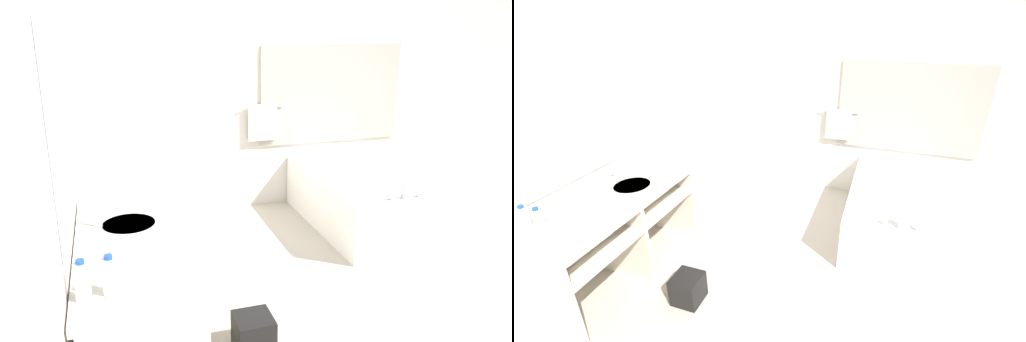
% 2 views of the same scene
% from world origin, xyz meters
% --- Properties ---
extents(ground_plane, '(16.00, 16.00, 0.00)m').
position_xyz_m(ground_plane, '(0.00, 0.00, 0.00)').
color(ground_plane, beige).
rests_on(ground_plane, ground).
extents(wall_back_with_blinds, '(7.40, 0.13, 2.70)m').
position_xyz_m(wall_back_with_blinds, '(0.02, 2.23, 1.35)').
color(wall_back_with_blinds, white).
rests_on(wall_back_with_blinds, ground_plane).
extents(wall_left_with_mirror, '(0.08, 7.40, 2.70)m').
position_xyz_m(wall_left_with_mirror, '(-2.23, -0.00, 1.35)').
color(wall_left_with_mirror, white).
rests_on(wall_left_with_mirror, ground_plane).
extents(vanity_counter, '(0.64, 1.63, 0.87)m').
position_xyz_m(vanity_counter, '(-1.87, -0.23, 0.63)').
color(vanity_counter, beige).
rests_on(vanity_counter, ground_plane).
extents(sink_faucet, '(0.09, 0.04, 0.18)m').
position_xyz_m(sink_faucet, '(-2.04, -0.01, 0.96)').
color(sink_faucet, silver).
rests_on(sink_faucet, vanity_counter).
extents(bathtub, '(1.04, 1.69, 0.67)m').
position_xyz_m(bathtub, '(0.54, 1.34, 0.30)').
color(bathtub, white).
rests_on(bathtub, ground_plane).
extents(water_bottle_1, '(0.07, 0.07, 0.20)m').
position_xyz_m(water_bottle_1, '(-2.00, -0.83, 0.96)').
color(water_bottle_1, white).
rests_on(water_bottle_1, vanity_counter).
extents(water_bottle_2, '(0.07, 0.07, 0.20)m').
position_xyz_m(water_bottle_2, '(-2.12, -0.85, 0.96)').
color(water_bottle_2, white).
rests_on(water_bottle_2, vanity_counter).
extents(waste_bin, '(0.25, 0.25, 0.26)m').
position_xyz_m(waste_bin, '(-1.15, -0.34, 0.13)').
color(waste_bin, black).
rests_on(waste_bin, ground_plane).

